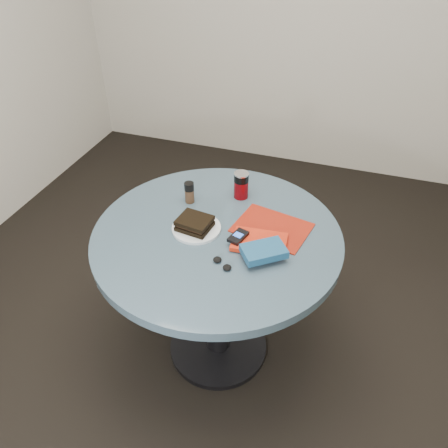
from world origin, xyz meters
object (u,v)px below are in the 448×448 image
(sandwich, at_px, (195,223))
(magazine, at_px, (272,228))
(mp3_player, at_px, (238,236))
(headphones, at_px, (222,264))
(novel, at_px, (264,251))
(plate, at_px, (196,228))
(pepper_grinder, at_px, (189,192))
(red_book, at_px, (259,242))
(soda_can, at_px, (241,185))
(table, at_px, (217,262))

(sandwich, xyz_separation_m, magazine, (0.29, 0.11, -0.03))
(magazine, xyz_separation_m, mp3_player, (-0.10, -0.13, 0.03))
(magazine, bearing_deg, headphones, -102.59)
(novel, relative_size, mp3_player, 1.63)
(plate, height_order, novel, novel)
(pepper_grinder, xyz_separation_m, magazine, (0.38, -0.07, -0.05))
(red_book, relative_size, mp3_player, 2.14)
(magazine, relative_size, headphones, 3.17)
(plate, distance_m, sandwich, 0.03)
(pepper_grinder, bearing_deg, novel, -33.01)
(plate, relative_size, soda_can, 1.63)
(red_book, bearing_deg, mp3_player, -176.63)
(red_book, height_order, novel, novel)
(novel, bearing_deg, sandwich, 128.75)
(table, bearing_deg, red_book, -6.26)
(table, height_order, pepper_grinder, pepper_grinder)
(plate, bearing_deg, red_book, -2.48)
(plate, xyz_separation_m, sandwich, (-0.00, -0.01, 0.03))
(sandwich, xyz_separation_m, soda_can, (0.11, 0.29, 0.03))
(red_book, relative_size, novel, 1.31)
(plate, relative_size, mp3_player, 2.04)
(pepper_grinder, relative_size, red_book, 0.47)
(mp3_player, height_order, headphones, mp3_player)
(soda_can, height_order, magazine, soda_can)
(plate, distance_m, red_book, 0.26)
(magazine, relative_size, mp3_player, 2.99)
(soda_can, bearing_deg, sandwich, -110.47)
(pepper_grinder, distance_m, headphones, 0.43)
(sandwich, bearing_deg, novel, -14.48)
(table, bearing_deg, sandwich, -170.70)
(plate, height_order, pepper_grinder, pepper_grinder)
(pepper_grinder, height_order, red_book, pepper_grinder)
(magazine, bearing_deg, novel, -74.82)
(red_book, distance_m, novel, 0.08)
(plate, relative_size, magazine, 0.68)
(sandwich, bearing_deg, mp3_player, -5.35)
(table, distance_m, sandwich, 0.22)
(red_book, bearing_deg, sandwich, 173.68)
(magazine, relative_size, red_book, 1.40)
(magazine, bearing_deg, table, -142.96)
(plate, bearing_deg, pepper_grinder, 119.45)
(magazine, xyz_separation_m, headphones, (-0.12, -0.27, 0.01))
(red_book, bearing_deg, headphones, -127.74)
(pepper_grinder, height_order, novel, pepper_grinder)
(red_book, xyz_separation_m, headphones, (-0.10, -0.15, -0.00))
(table, bearing_deg, pepper_grinder, 137.85)
(table, relative_size, pepper_grinder, 10.37)
(sandwich, height_order, headphones, sandwich)
(magazine, bearing_deg, red_book, -89.70)
(magazine, distance_m, red_book, 0.12)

